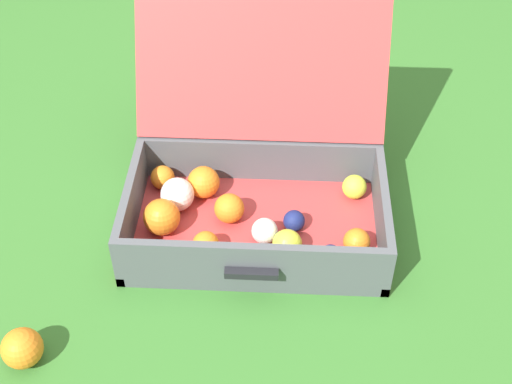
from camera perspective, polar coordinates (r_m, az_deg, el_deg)
The scene contains 3 objects.
ground_plane at distance 1.61m, azimuth -1.86°, elevation -4.11°, with size 16.00×16.00×0.00m, color #336B28.
open_suitcase at distance 1.60m, azimuth -0.33°, elevation 0.88°, with size 0.58×0.55×0.44m.
stray_ball_on_grass at distance 1.45m, azimuth -18.27°, elevation -11.83°, with size 0.08×0.08×0.08m, color orange.
Camera 1 is at (0.11, -1.09, 1.18)m, focal length 49.80 mm.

